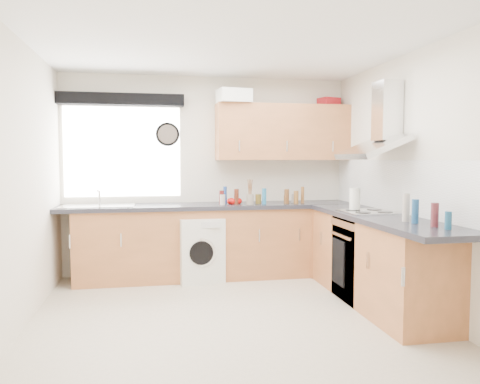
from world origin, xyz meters
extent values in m
plane|color=beige|center=(0.00, 0.00, 0.00)|extent=(3.60, 3.60, 0.00)
cube|color=white|center=(0.00, 0.00, 2.50)|extent=(3.60, 3.60, 0.02)
cube|color=silver|center=(0.00, 1.80, 1.25)|extent=(3.60, 0.02, 2.50)
cube|color=silver|center=(0.00, -1.80, 1.25)|extent=(3.60, 0.02, 2.50)
cube|color=silver|center=(-1.80, 0.00, 1.25)|extent=(0.02, 3.60, 2.50)
cube|color=silver|center=(1.80, 0.00, 1.25)|extent=(0.02, 3.60, 2.50)
cube|color=silver|center=(-1.05, 1.79, 1.55)|extent=(1.40, 0.02, 1.10)
cube|color=black|center=(-1.05, 1.70, 2.18)|extent=(1.50, 0.18, 0.14)
cube|color=white|center=(1.79, 0.30, 1.18)|extent=(0.01, 3.00, 0.54)
cube|color=#9B5D33|center=(-0.10, 1.51, 0.43)|extent=(3.00, 0.58, 0.86)
cube|color=#9B5D33|center=(1.50, 1.50, 0.43)|extent=(0.60, 0.60, 0.86)
cube|color=#9B5D33|center=(1.51, 0.15, 0.43)|extent=(0.58, 2.10, 0.86)
cube|color=black|center=(0.00, 1.50, 0.89)|extent=(3.60, 0.62, 0.05)
cube|color=black|center=(1.50, 0.00, 0.89)|extent=(0.62, 2.42, 0.05)
cube|color=black|center=(1.50, 0.30, 0.42)|extent=(0.56, 0.58, 0.85)
cube|color=silver|center=(1.50, 0.30, 0.92)|extent=(0.52, 0.52, 0.01)
cube|color=#9B5D33|center=(0.95, 1.62, 1.80)|extent=(1.70, 0.35, 0.70)
cube|color=silver|center=(-0.15, 1.40, 0.38)|extent=(0.58, 0.57, 0.76)
cylinder|color=black|center=(-0.50, 1.76, 1.77)|extent=(0.30, 0.04, 0.30)
cube|color=silver|center=(0.30, 1.52, 2.23)|extent=(0.43, 0.34, 0.16)
cube|color=red|center=(1.60, 1.72, 2.21)|extent=(0.29, 0.26, 0.11)
cylinder|color=gray|center=(0.47, 1.35, 0.97)|extent=(0.10, 0.10, 0.13)
cylinder|color=silver|center=(1.41, 0.44, 1.03)|extent=(0.14, 0.14, 0.24)
cylinder|color=navy|center=(0.19, 1.57, 1.01)|extent=(0.05, 0.05, 0.21)
cylinder|color=brown|center=(0.96, 1.49, 0.96)|extent=(0.05, 0.05, 0.09)
cylinder|color=brown|center=(1.15, 1.40, 1.01)|extent=(0.04, 0.04, 0.21)
cylinder|color=brown|center=(1.06, 1.38, 0.99)|extent=(0.06, 0.06, 0.16)
cylinder|color=brown|center=(0.59, 1.44, 0.97)|extent=(0.07, 0.07, 0.12)
cylinder|color=brown|center=(0.94, 1.39, 1.00)|extent=(0.06, 0.06, 0.18)
cylinder|color=#4E1E10|center=(0.30, 1.38, 1.01)|extent=(0.06, 0.06, 0.19)
cylinder|color=#501211|center=(0.13, 1.40, 1.00)|extent=(0.06, 0.06, 0.17)
cylinder|color=#B5A79A|center=(0.13, 1.38, 0.97)|extent=(0.06, 0.06, 0.12)
cylinder|color=#A19689|center=(1.05, 1.46, 0.96)|extent=(0.06, 0.06, 0.11)
cylinder|color=#1D618B|center=(0.65, 1.38, 1.01)|extent=(0.05, 0.05, 0.19)
cylinder|color=#591F26|center=(1.55, -0.77, 1.01)|extent=(0.06, 0.06, 0.20)
cylinder|color=navy|center=(1.58, -0.91, 0.98)|extent=(0.05, 0.05, 0.14)
cylinder|color=navy|center=(1.52, -0.53, 1.01)|extent=(0.06, 0.06, 0.21)
cylinder|color=#B0A396|center=(1.50, -0.42, 1.03)|extent=(0.06, 0.06, 0.25)
camera|label=1|loc=(-0.68, -4.17, 1.46)|focal=35.00mm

